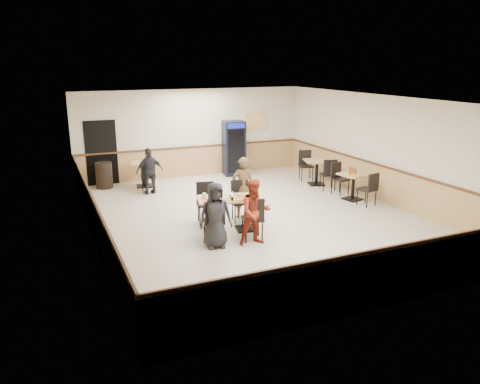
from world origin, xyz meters
name	(u,v)px	position (x,y,z in m)	size (l,w,h in m)	color
ground	(254,217)	(0.00, 0.00, 0.00)	(10.00, 10.00, 0.00)	beige
room_shell	(271,169)	(1.78, 2.55, 0.58)	(10.00, 10.00, 10.00)	silver
main_table	(231,209)	(-0.93, -0.66, 0.54)	(1.66, 1.07, 0.82)	black
main_chairs	(228,210)	(-0.98, -0.65, 0.52)	(1.71, 2.04, 1.04)	black
diner_woman_left	(215,215)	(-1.61, -1.46, 0.72)	(0.70, 0.46, 1.44)	#222227
diner_woman_right	(255,212)	(-0.75, -1.65, 0.74)	(0.71, 0.56, 1.47)	maroon
diner_man_opposite	(243,188)	(-0.25, 0.14, 0.79)	(0.58, 0.38, 1.58)	brown
lone_diner	(150,171)	(-1.94, 3.29, 0.70)	(0.82, 0.34, 1.41)	#222227
tabletop_clutter	(231,198)	(-0.96, -0.74, 0.85)	(1.36, 0.75, 0.12)	red
side_table_near	(353,182)	(3.31, 0.31, 0.52)	(0.86, 0.86, 0.78)	black
side_table_near_chair_south	(367,188)	(3.31, -0.31, 0.49)	(0.46, 0.46, 0.98)	black
side_table_near_chair_north	(341,179)	(3.31, 0.93, 0.49)	(0.46, 0.46, 0.98)	black
side_table_far	(317,169)	(3.27, 2.20, 0.54)	(0.95, 0.95, 0.81)	black
side_table_far_chair_south	(328,174)	(3.27, 1.56, 0.51)	(0.48, 0.48, 1.03)	black
side_table_far_chair_north	(306,165)	(3.27, 2.85, 0.51)	(0.48, 0.48, 1.03)	black
condiment_caddy	(352,170)	(3.28, 0.36, 0.87)	(0.23, 0.06, 0.20)	#B4270C
back_table	(143,170)	(-1.94, 4.20, 0.53)	(0.87, 0.87, 0.80)	black
back_table_chair_lone	(148,176)	(-1.94, 3.56, 0.51)	(0.47, 0.47, 1.02)	black
pepsi_cooler	(234,148)	(1.36, 4.59, 0.95)	(0.82, 0.82, 1.90)	black
trash_bin	(104,175)	(-3.13, 4.55, 0.41)	(0.52, 0.52, 0.82)	black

